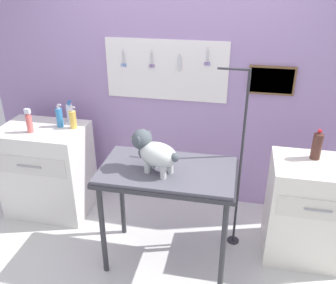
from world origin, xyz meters
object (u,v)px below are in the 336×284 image
Objects in this scene: counter_left at (48,170)px; detangler_spray at (29,122)px; grooming_table at (167,179)px; cabinet_right at (308,210)px; soda_bottle at (317,145)px; dog at (153,151)px; grooming_arm at (239,170)px.

counter_left is 0.57m from detangler_spray.
grooming_table is 1.17× the size of counter_left.
grooming_table is 1.19× the size of cabinet_right.
soda_bottle is at bearing 0.69° from detangler_spray.
soda_bottle is at bearing -1.65° from counter_left.
grooming_arm is at bearing 30.52° from dog.
grooming_arm reaches higher than counter_left.
soda_bottle is (1.24, 0.46, -0.05)m from dog.
grooming_table is 0.28m from dog.
dog reaches higher than counter_left.
detangler_spray reaches higher than grooming_table.
dog reaches higher than grooming_table.
cabinet_right is 3.90× the size of detangler_spray.
dog is at bearing -159.61° from soda_bottle.
soda_bottle is at bearing 20.39° from dog.
dog reaches higher than soda_bottle.
dog is (-0.10, -0.05, 0.26)m from grooming_table.
grooming_arm is 0.81m from dog.
grooming_arm is 1.82× the size of cabinet_right.
counter_left is (-1.87, 0.15, -0.30)m from grooming_arm.
dog is 1.85× the size of detangler_spray.
counter_left is at bearing 65.81° from detangler_spray.
dog is 1.44m from cabinet_right.
dog reaches higher than cabinet_right.
counter_left reaches higher than cabinet_right.
counter_left is at bearing 175.38° from grooming_arm.
grooming_arm is (0.55, 0.33, -0.05)m from grooming_table.
cabinet_right is at bearing -1.50° from detangler_spray.
soda_bottle is (-0.01, 0.10, 0.57)m from cabinet_right.
grooming_arm is 1.78× the size of counter_left.
grooming_table is 0.66× the size of grooming_arm.
grooming_table is 4.66× the size of detangler_spray.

